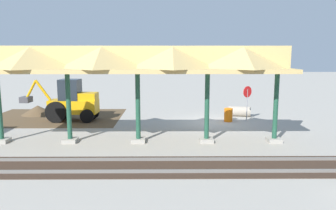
% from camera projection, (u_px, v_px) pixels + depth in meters
% --- Properties ---
extents(ground_plane, '(120.00, 120.00, 0.00)m').
position_uv_depth(ground_plane, '(212.00, 122.00, 21.69)').
color(ground_plane, '#9E998E').
extents(dirt_work_zone, '(9.37, 7.00, 0.01)m').
position_uv_depth(dirt_work_zone, '(55.00, 117.00, 23.42)').
color(dirt_work_zone, brown).
rests_on(dirt_work_zone, ground).
extents(platform_canopy, '(15.22, 3.20, 4.90)m').
position_uv_depth(platform_canopy, '(137.00, 61.00, 16.21)').
color(platform_canopy, '#9E998E').
rests_on(platform_canopy, ground).
extents(rail_tracks, '(60.00, 2.58, 0.15)m').
position_uv_depth(rail_tracks, '(243.00, 166.00, 13.19)').
color(rail_tracks, slate).
rests_on(rail_tracks, ground).
extents(stop_sign, '(0.65, 0.44, 2.36)m').
position_uv_depth(stop_sign, '(247.00, 96.00, 21.97)').
color(stop_sign, gray).
rests_on(stop_sign, ground).
extents(backhoe, '(5.22, 1.83, 2.82)m').
position_uv_depth(backhoe, '(71.00, 102.00, 22.09)').
color(backhoe, orange).
rests_on(backhoe, ground).
extents(dirt_mound, '(4.76, 4.76, 1.36)m').
position_uv_depth(dirt_mound, '(38.00, 114.00, 24.56)').
color(dirt_mound, brown).
rests_on(dirt_mound, ground).
extents(concrete_pipe, '(1.69, 1.06, 0.73)m').
position_uv_depth(concrete_pipe, '(239.00, 111.00, 23.80)').
color(concrete_pipe, '#9E9384').
rests_on(concrete_pipe, ground).
extents(traffic_barrel, '(0.56, 0.56, 0.90)m').
position_uv_depth(traffic_barrel, '(228.00, 115.00, 21.92)').
color(traffic_barrel, orange).
rests_on(traffic_barrel, ground).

